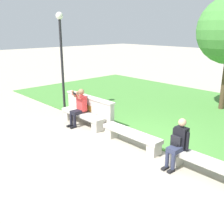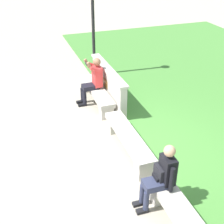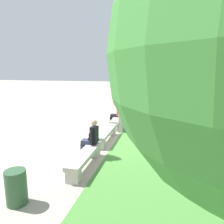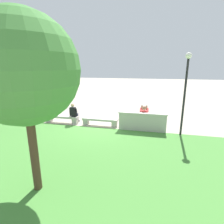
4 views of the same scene
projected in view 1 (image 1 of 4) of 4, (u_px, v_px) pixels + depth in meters
ground_plane at (131, 145)px, 7.89m from camera, size 80.00×80.00×0.00m
grass_strip at (204, 114)px, 10.73m from camera, size 18.94×8.00×0.03m
bench_main at (82, 117)px, 9.49m from camera, size 2.08×0.40×0.45m
bench_near at (131, 136)px, 7.80m from camera, size 2.08×0.40×0.45m
bench_mid at (207, 166)px, 6.11m from camera, size 2.08×0.40×0.45m
backrest_wall_with_plaque at (90, 109)px, 9.65m from camera, size 2.53×0.24×1.01m
person_photographer at (79, 105)px, 9.35m from camera, size 0.48×0.73×1.32m
person_distant at (178, 142)px, 6.49m from camera, size 0.48×0.68×1.26m
backpack at (177, 142)px, 6.57m from camera, size 0.28×0.24×0.43m
lamp_post at (61, 49)px, 10.46m from camera, size 0.28×0.28×3.97m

